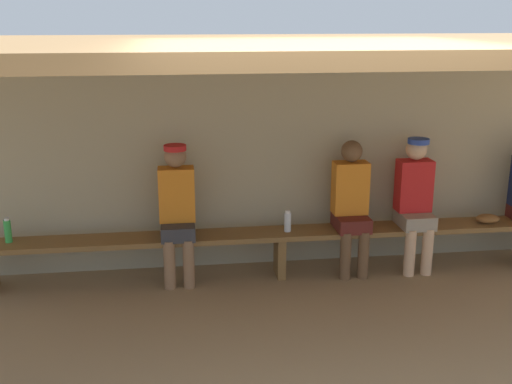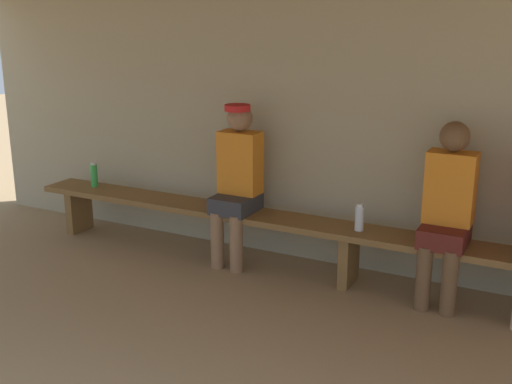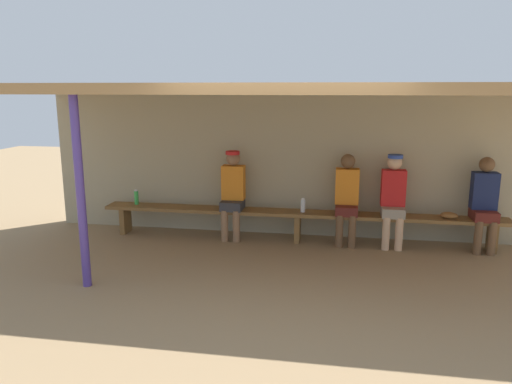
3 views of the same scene
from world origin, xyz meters
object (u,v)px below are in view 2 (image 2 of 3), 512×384
Objects in this scene: player_shirtless_tan at (237,177)px; water_bottle_orange at (94,175)px; bench at (350,237)px; water_bottle_blue at (359,218)px; player_leftmost at (447,207)px.

player_shirtless_tan is 1.58m from water_bottle_orange.
bench is 4.46× the size of player_shirtless_tan.
player_shirtless_tan reaches higher than bench.
water_bottle_blue is at bearing -0.65° from player_shirtless_tan.
player_leftmost is at bearing -0.02° from player_shirtless_tan.
player_leftmost is 0.99× the size of player_shirtless_tan.
water_bottle_orange is 1.12× the size of water_bottle_blue.
bench is 2.57m from water_bottle_orange.
player_leftmost reaches higher than water_bottle_blue.
water_bottle_orange is (-1.57, 0.03, -0.17)m from player_shirtless_tan.
water_bottle_orange is at bearing 178.76° from player_shirtless_tan.
player_shirtless_tan is 5.67× the size of water_bottle_orange.
water_bottle_orange is 2.64m from water_bottle_blue.
water_bottle_blue is (0.07, -0.01, 0.17)m from bench.
player_shirtless_tan reaches higher than water_bottle_orange.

